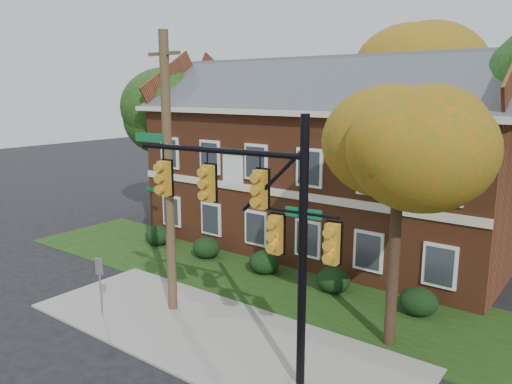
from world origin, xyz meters
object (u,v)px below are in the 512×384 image
Objects in this scene: tree_left_rear at (175,114)px; utility_pole at (168,176)px; hedge_left at (206,248)px; traffic_signal at (258,219)px; hedge_far_right at (419,302)px; tree_far_rear at (410,77)px; sign_post at (100,277)px; hedge_right at (333,280)px; tree_near_right at (406,140)px; hedge_far_left at (158,235)px; hedge_center at (264,262)px; apartment_building at (325,152)px.

utility_pole is at bearing -45.08° from tree_left_rear.
traffic_signal is at bearing -39.33° from hedge_left.
hedge_far_right is 0.12× the size of tree_far_rear.
tree_far_rear is at bearing 65.65° from sign_post.
hedge_right is 9.11m from sign_post.
tree_near_right is 11.57m from sign_post.
hedge_right is 0.64× the size of sign_post.
tree_left_rear is (-16.73, 4.14, 6.16)m from hedge_far_right.
hedge_far_left is at bearing 109.92° from sign_post.
sign_post is (1.26, -7.02, 0.96)m from hedge_left.
hedge_far_left is 0.12× the size of tree_far_rear.
tree_left_rear reaches higher than hedge_far_left.
hedge_left is at bearing 180.00° from hedge_far_right.
traffic_signal reaches higher than hedge_far_right.
hedge_far_left and hedge_left have the same top height.
hedge_left is at bearing 85.95° from sign_post.
hedge_center is 1.00× the size of hedge_far_right.
hedge_far_right is 0.64× the size of sign_post.
utility_pole is at bearing 156.79° from traffic_signal.
hedge_far_right is 16.51m from tree_far_rear.
hedge_center is 7.00m from hedge_far_right.
traffic_signal is 5.40m from utility_pole.
traffic_signal reaches higher than sign_post.
traffic_signal reaches higher than hedge_left.
apartment_building is 10.97m from tree_near_right.
apartment_building is at bearing 36.89° from hedge_far_left.
hedge_center is 12.23m from tree_left_rear.
hedge_left is 3.50m from hedge_center.
hedge_center is at bearing 0.00° from hedge_left.
tree_near_right is 8.20m from utility_pole.
traffic_signal is (4.65, -6.68, 4.16)m from hedge_center.
utility_pole is at bearing -38.21° from hedge_far_left.
tree_near_right is at bearing -11.27° from hedge_far_left.
utility_pole is (6.50, -5.12, 4.60)m from hedge_far_left.
tree_near_right is at bearing 9.58° from sign_post.
tree_far_rear is at bearing 80.29° from apartment_building.
sign_post is at bearing -107.69° from hedge_center.
hedge_far_left is at bearing 180.00° from hedge_left.
traffic_signal is at bearing -109.36° from hedge_far_right.
hedge_far_right is 0.16× the size of tree_left_rear.
utility_pole reaches higher than tree_left_rear.
sign_post is at bearing -156.16° from tree_near_right.
hedge_left is 0.14× the size of utility_pole.
hedge_right is 7.72m from tree_near_right.
hedge_left is (-3.50, -5.25, -4.46)m from apartment_building.
tree_near_right is at bearing 19.60° from utility_pole.
tree_far_rear reaches higher than hedge_left.
tree_far_rear is (-5.88, 15.93, 2.17)m from tree_near_right.
hedge_right is at bearing 0.00° from hedge_center.
traffic_signal is (-2.35, -6.68, 4.16)m from hedge_far_right.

